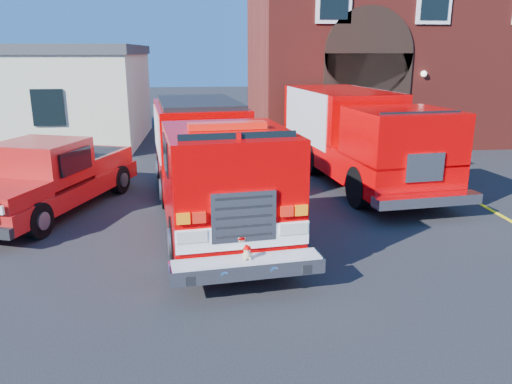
{
  "coord_description": "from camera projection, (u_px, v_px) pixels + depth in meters",
  "views": [
    {
      "loc": [
        -0.96,
        -10.95,
        4.07
      ],
      "look_at": [
        0.0,
        -1.2,
        1.3
      ],
      "focal_mm": 35.0,
      "sensor_mm": 36.0,
      "label": 1
    }
  ],
  "objects": [
    {
      "name": "pickup_truck",
      "position": [
        50.0,
        177.0,
        13.0
      ],
      "size": [
        3.83,
        6.17,
        1.9
      ],
      "color": "black",
      "rests_on": "ground"
    },
    {
      "name": "parking_stripe_far",
      "position": [
        404.0,
        162.0,
        19.0
      ],
      "size": [
        0.12,
        3.0,
        0.01
      ],
      "primitive_type": "cube",
      "color": "yellow",
      "rests_on": "ground"
    },
    {
      "name": "parking_stripe_mid",
      "position": [
        440.0,
        182.0,
        16.13
      ],
      "size": [
        0.12,
        3.0,
        0.01
      ],
      "primitive_type": "cube",
      "color": "yellow",
      "rests_on": "ground"
    },
    {
      "name": "fire_engine",
      "position": [
        209.0,
        161.0,
        12.43
      ],
      "size": [
        3.61,
        9.22,
        2.77
      ],
      "color": "black",
      "rests_on": "ground"
    },
    {
      "name": "secondary_truck",
      "position": [
        356.0,
        133.0,
        16.09
      ],
      "size": [
        3.67,
        8.91,
        2.81
      ],
      "color": "black",
      "rests_on": "ground"
    },
    {
      "name": "ground",
      "position": [
        251.0,
        231.0,
        11.68
      ],
      "size": [
        100.0,
        100.0,
        0.0
      ],
      "primitive_type": "plane",
      "color": "black",
      "rests_on": "ground"
    },
    {
      "name": "fire_station",
      "position": [
        406.0,
        48.0,
        24.77
      ],
      "size": [
        15.2,
        10.2,
        8.45
      ],
      "color": "maroon",
      "rests_on": "ground"
    },
    {
      "name": "parking_stripe_near",
      "position": [
        491.0,
        210.0,
        13.26
      ],
      "size": [
        0.12,
        3.0,
        0.01
      ],
      "primitive_type": "cube",
      "color": "yellow",
      "rests_on": "ground"
    },
    {
      "name": "side_building",
      "position": [
        29.0,
        94.0,
        22.68
      ],
      "size": [
        10.2,
        8.2,
        4.35
      ],
      "color": "#EAEAC3",
      "rests_on": "ground"
    }
  ]
}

